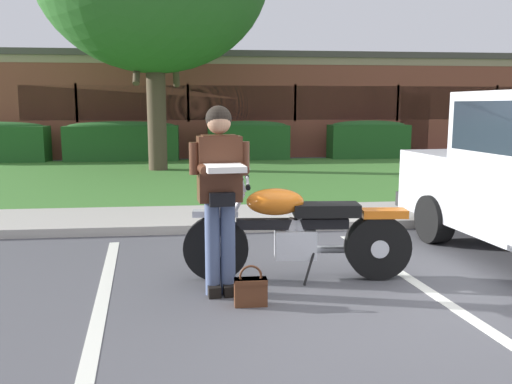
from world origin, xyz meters
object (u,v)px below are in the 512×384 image
object	(u,v)px
rider_person	(220,185)
handbag	(251,289)
brick_building	(272,105)
hedge_center_left	(122,141)
hedge_right	(368,139)
motorcycle	(305,231)
hedge_center_right	(248,140)

from	to	relation	value
rider_person	handbag	size ratio (longest dim) A/B	4.74
handbag	brick_building	distance (m)	19.07
handbag	hedge_center_left	bearing A→B (deg)	102.16
handbag	hedge_right	bearing A→B (deg)	67.95
motorcycle	hedge_right	world-z (taller)	motorcycle
motorcycle	hedge_center_left	world-z (taller)	motorcycle
rider_person	handbag	bearing A→B (deg)	-52.14
motorcycle	hedge_center_left	xyz separation A→B (m)	(-3.27, 11.69, 0.16)
motorcycle	hedge_center_left	size ratio (longest dim) A/B	0.67
motorcycle	hedge_center_left	bearing A→B (deg)	105.64
hedge_right	hedge_center_left	bearing A→B (deg)	180.00
rider_person	hedge_center_left	size ratio (longest dim) A/B	0.51
rider_person	hedge_right	distance (m)	13.15
motorcycle	hedge_right	bearing A→B (deg)	69.38
hedge_right	hedge_center_right	bearing A→B (deg)	180.00
brick_building	handbag	bearing A→B (deg)	-98.51
hedge_center_right	hedge_right	world-z (taller)	same
motorcycle	handbag	size ratio (longest dim) A/B	6.23
rider_person	hedge_right	size ratio (longest dim) A/B	0.68
motorcycle	brick_building	size ratio (longest dim) A/B	0.11
hedge_center_left	hedge_center_right	distance (m)	3.83
handbag	hedge_right	distance (m)	13.34
handbag	hedge_center_left	distance (m)	12.65
motorcycle	hedge_center_left	distance (m)	12.14
motorcycle	hedge_center_right	bearing A→B (deg)	87.25
rider_person	handbag	world-z (taller)	rider_person
hedge_center_left	hedge_right	size ratio (longest dim) A/B	1.35
hedge_center_right	hedge_center_left	bearing A→B (deg)	-180.00
rider_person	hedge_center_left	xyz separation A→B (m)	(-2.42, 12.05, -0.36)
handbag	hedge_center_right	distance (m)	12.42
rider_person	hedge_center_left	world-z (taller)	rider_person
hedge_center_left	brick_building	xyz separation A→B (m)	(5.48, 6.44, 1.08)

